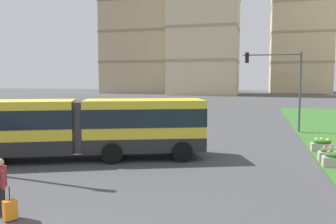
% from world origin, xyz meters
% --- Properties ---
extents(articulated_bus, '(11.84, 6.71, 3.00)m').
position_xyz_m(articulated_bus, '(-3.89, 9.94, 1.65)').
color(articulated_bus, yellow).
rests_on(articulated_bus, ground).
extents(pedestrian_crossing, '(0.50, 0.36, 1.74)m').
position_xyz_m(pedestrian_crossing, '(-2.87, 2.42, 1.00)').
color(pedestrian_crossing, black).
rests_on(pedestrian_crossing, ground).
extents(rolling_suitcase, '(0.40, 0.43, 0.97)m').
position_xyz_m(rolling_suitcase, '(-2.42, 2.22, 0.31)').
color(rolling_suitcase, orange).
rests_on(rolling_suitcase, ground).
extents(flower_planter_3, '(1.10, 0.56, 0.74)m').
position_xyz_m(flower_planter_3, '(7.86, 10.96, 0.43)').
color(flower_planter_3, '#B7AD9E').
rests_on(flower_planter_3, grass_median).
extents(flower_planter_4, '(1.10, 0.56, 0.74)m').
position_xyz_m(flower_planter_4, '(7.86, 12.08, 0.43)').
color(flower_planter_4, '#B7AD9E').
rests_on(flower_planter_4, grass_median).
extents(flower_planter_5, '(1.10, 0.56, 0.74)m').
position_xyz_m(flower_planter_5, '(7.86, 14.52, 0.43)').
color(flower_planter_5, '#B7AD9E').
rests_on(flower_planter_5, grass_median).
extents(traffic_light_far_right, '(4.33, 0.28, 6.10)m').
position_xyz_m(traffic_light_far_right, '(6.05, 22.00, 4.22)').
color(traffic_light_far_right, '#474C51').
rests_on(traffic_light_far_right, ground).
extents(apartment_tower_west, '(21.41, 16.70, 52.45)m').
position_xyz_m(apartment_tower_west, '(-30.00, 96.87, 26.25)').
color(apartment_tower_west, tan).
rests_on(apartment_tower_west, ground).
extents(apartment_tower_centre, '(17.27, 17.41, 43.21)m').
position_xyz_m(apartment_tower_centre, '(16.49, 109.80, 21.63)').
color(apartment_tower_centre, beige).
rests_on(apartment_tower_centre, ground).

